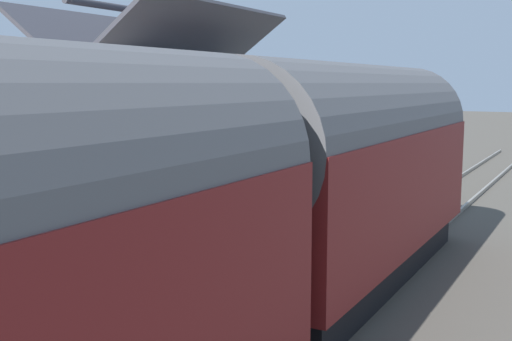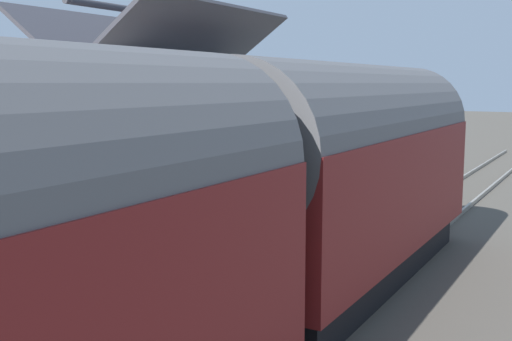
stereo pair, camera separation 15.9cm
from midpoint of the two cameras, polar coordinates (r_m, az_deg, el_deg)
ground_plane at (r=13.99m, az=6.06°, el=-8.43°), size 160.00×160.00×0.00m
platform at (r=15.82m, az=-7.24°, el=-4.68°), size 32.00×5.94×0.99m
platform_edge_coping at (r=14.25m, az=1.76°, el=-3.97°), size 32.00×0.36×0.02m
rail_near at (r=13.44m, az=12.49°, el=-8.96°), size 52.00×0.08×0.14m
rail_far at (r=13.91m, az=6.76°, el=-8.25°), size 52.00×0.08×0.14m
train at (r=8.51m, az=-2.43°, el=-3.71°), size 18.21×2.73×4.32m
station_building at (r=16.18m, az=-8.65°, el=3.51°), size 5.89×4.45×5.77m
bench_platform_end at (r=24.36m, az=8.85°, el=2.03°), size 1.42×0.50×0.88m
bench_mid_platform at (r=22.51m, az=6.09°, el=1.59°), size 1.41×0.48×0.88m
planter_corner_building at (r=20.50m, az=3.84°, el=0.69°), size 0.44×0.44×0.70m
planter_bench_left at (r=12.36m, az=-19.37°, el=-5.01°), size 0.86×0.32×0.57m
planter_by_door at (r=25.87m, az=6.58°, el=2.01°), size 1.10×0.32×0.62m
planter_under_sign at (r=25.95m, az=9.15°, el=2.32°), size 0.59×0.59×0.86m
planter_edge_near at (r=25.48m, az=13.04°, el=2.23°), size 0.67×0.67×0.95m
lamp_post_platform at (r=10.69m, az=-14.42°, el=4.71°), size 0.32×0.50×3.39m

